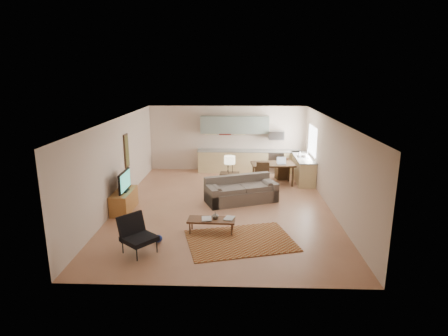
{
  "coord_description": "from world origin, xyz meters",
  "views": [
    {
      "loc": [
        0.39,
        -10.97,
        4.05
      ],
      "look_at": [
        0.0,
        0.3,
        1.15
      ],
      "focal_mm": 30.0,
      "sensor_mm": 36.0,
      "label": 1
    }
  ],
  "objects_px": {
    "console_table": "(230,184)",
    "dining_table": "(273,174)",
    "coffee_table": "(211,226)",
    "sofa": "(241,190)",
    "armchair": "(139,235)",
    "tv_credenza": "(124,201)"
  },
  "relations": [
    {
      "from": "console_table",
      "to": "dining_table",
      "type": "xyz_separation_m",
      "value": [
        1.57,
        1.25,
        0.02
      ]
    },
    {
      "from": "armchair",
      "to": "console_table",
      "type": "bearing_deg",
      "value": 15.74
    },
    {
      "from": "dining_table",
      "to": "tv_credenza",
      "type": "bearing_deg",
      "value": -152.68
    },
    {
      "from": "dining_table",
      "to": "armchair",
      "type": "bearing_deg",
      "value": -126.76
    },
    {
      "from": "sofa",
      "to": "dining_table",
      "type": "height_order",
      "value": "sofa"
    },
    {
      "from": "armchair",
      "to": "sofa",
      "type": "bearing_deg",
      "value": 6.73
    },
    {
      "from": "console_table",
      "to": "tv_credenza",
      "type": "bearing_deg",
      "value": -149.62
    },
    {
      "from": "coffee_table",
      "to": "dining_table",
      "type": "bearing_deg",
      "value": 68.39
    },
    {
      "from": "coffee_table",
      "to": "sofa",
      "type": "bearing_deg",
      "value": 74.09
    },
    {
      "from": "sofa",
      "to": "coffee_table",
      "type": "bearing_deg",
      "value": -129.69
    },
    {
      "from": "coffee_table",
      "to": "console_table",
      "type": "height_order",
      "value": "console_table"
    },
    {
      "from": "armchair",
      "to": "tv_credenza",
      "type": "bearing_deg",
      "value": 63.46
    },
    {
      "from": "coffee_table",
      "to": "armchair",
      "type": "distance_m",
      "value": 1.99
    },
    {
      "from": "coffee_table",
      "to": "dining_table",
      "type": "height_order",
      "value": "dining_table"
    },
    {
      "from": "sofa",
      "to": "dining_table",
      "type": "relative_size",
      "value": 1.49
    },
    {
      "from": "sofa",
      "to": "console_table",
      "type": "height_order",
      "value": "sofa"
    },
    {
      "from": "armchair",
      "to": "tv_credenza",
      "type": "relative_size",
      "value": 0.67
    },
    {
      "from": "coffee_table",
      "to": "armchair",
      "type": "xyz_separation_m",
      "value": [
        -1.57,
        -1.19,
        0.26
      ]
    },
    {
      "from": "armchair",
      "to": "dining_table",
      "type": "relative_size",
      "value": 0.56
    },
    {
      "from": "sofa",
      "to": "armchair",
      "type": "distance_m",
      "value": 4.3
    },
    {
      "from": "coffee_table",
      "to": "tv_credenza",
      "type": "bearing_deg",
      "value": 153.77
    },
    {
      "from": "sofa",
      "to": "dining_table",
      "type": "xyz_separation_m",
      "value": [
        1.18,
        2.01,
        -0.01
      ]
    }
  ]
}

